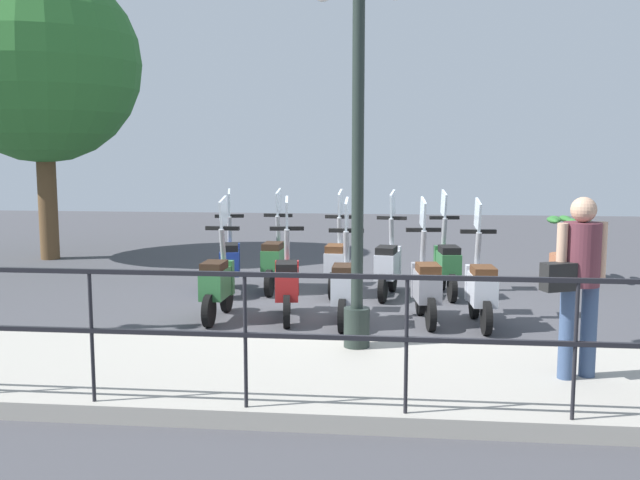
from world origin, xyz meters
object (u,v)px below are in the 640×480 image
Objects in this scene: scooter_near_0 at (481,287)px; scooter_far_4 at (230,261)px; pedestrian_with_bag at (579,273)px; tree_large at (41,64)px; scooter_near_2 at (345,285)px; scooter_far_0 at (447,264)px; scooter_far_2 at (337,262)px; scooter_far_1 at (388,264)px; lamp_post_near at (358,172)px; scooter_near_1 at (426,284)px; potted_palm at (567,254)px; scooter_far_3 at (275,260)px; scooter_near_3 at (287,282)px; scooter_near_4 at (218,282)px.

scooter_near_0 is 3.87m from scooter_far_4.
pedestrian_with_bag is 11.11m from tree_large.
pedestrian_with_bag reaches higher than scooter_near_2.
scooter_far_0 is at bearing -11.32° from pedestrian_with_bag.
scooter_near_2 is at bearing -168.69° from scooter_far_2.
scooter_near_0 and scooter_far_1 have the same top height.
lamp_post_near reaches higher than scooter_near_1.
potted_palm is at bearing -33.83° from lamp_post_near.
scooter_far_0 is 1.00× the size of scooter_far_3.
scooter_far_0 is (1.66, -2.10, 0.00)m from scooter_near_3.
scooter_far_0 is (-2.80, -7.47, -3.24)m from tree_large.
potted_palm is at bearing -34.97° from pedestrian_with_bag.
scooter_far_1 is (1.62, 1.13, 0.00)m from scooter_near_0.
scooter_near_3 is 1.00× the size of scooter_far_2.
scooter_near_3 and scooter_far_2 have the same top height.
scooter_near_4 is at bearing 113.11° from scooter_far_0.
scooter_far_2 is 1.60m from scooter_far_4.
scooter_far_2 is (1.72, 1.88, 0.00)m from scooter_near_0.
scooter_near_2 is 1.00× the size of scooter_far_4.
lamp_post_near is at bearing 146.17° from potted_palm.
scooter_near_2 is 1.61m from scooter_near_4.
potted_palm is 4.67m from scooter_near_2.
tree_large is 8.97m from scooter_near_1.
pedestrian_with_bag is 1.03× the size of scooter_far_2.
pedestrian_with_bag is 5.73m from scooter_far_4.
scooter_near_4 is (2.38, 3.80, -0.60)m from pedestrian_with_bag.
scooter_far_2 is at bearing 91.84° from scooter_far_1.
scooter_near_4 is 3.44m from scooter_far_0.
scooter_near_2 and scooter_near_4 have the same top height.
scooter_far_4 is (1.67, 3.49, 0.00)m from scooter_near_0.
scooter_near_1 and scooter_near_4 have the same top height.
scooter_far_0 is at bearing -110.53° from tree_large.
lamp_post_near reaches higher than scooter_far_4.
scooter_far_4 is at bearing 54.68° from scooter_near_1.
scooter_far_1 is at bearing -5.06° from lamp_post_near.
tree_large reaches higher than potted_palm.
pedestrian_with_bag is (-0.79, -1.96, -0.84)m from lamp_post_near.
lamp_post_near is 2.60× the size of scooter_near_0.
tree_large is 7.93m from scooter_far_1.
lamp_post_near is at bearing 154.11° from scooter_far_0.
scooter_far_4 is (-1.48, 5.23, 0.04)m from potted_palm.
lamp_post_near is 2.60× the size of scooter_far_2.
scooter_far_1 is (-1.53, 2.88, 0.04)m from potted_palm.
tree_large is at bearing 42.27° from scooter_near_3.
pedestrian_with_bag is 1.03× the size of scooter_far_4.
scooter_near_4 is (-0.06, 0.87, 0.00)m from scooter_near_3.
scooter_near_4 is 1.00× the size of scooter_far_2.
lamp_post_near is at bearing 149.06° from scooter_near_1.
scooter_near_0 is (2.36, 0.54, -0.60)m from pedestrian_with_bag.
scooter_far_3 is (0.11, 2.56, 0.00)m from scooter_far_0.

